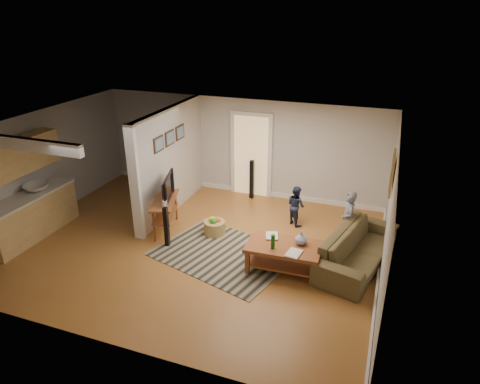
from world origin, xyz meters
name	(u,v)px	position (x,y,z in m)	size (l,w,h in m)	color
ground	(193,245)	(0.00, 0.00, 0.00)	(7.50, 7.50, 0.00)	#926125
room_shell	(153,167)	(-1.07, 0.43, 1.46)	(7.54, 6.02, 2.52)	silver
area_rug	(223,254)	(0.73, -0.11, 0.01)	(2.61, 1.91, 0.01)	black
sofa	(356,264)	(3.30, 0.43, 0.00)	(2.36, 0.92, 0.69)	#4B3D25
coffee_table	(285,250)	(2.02, -0.23, 0.42)	(1.40, 0.85, 0.81)	brown
tv_console	(165,202)	(-0.82, 0.40, 0.68)	(0.80, 1.27, 1.02)	brown
speaker_left	(166,227)	(-0.48, -0.20, 0.44)	(0.09, 0.09, 0.88)	black
speaker_right	(252,179)	(0.40, 2.70, 0.51)	(0.10, 0.10, 1.02)	black
toy_basket	(215,227)	(0.24, 0.60, 0.17)	(0.46, 0.46, 0.41)	#A88D48
child	(345,245)	(3.00, 1.08, 0.00)	(0.44, 0.29, 1.21)	slate
toddler	(295,224)	(1.79, 1.66, 0.00)	(0.45, 0.35, 0.93)	#1E253E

